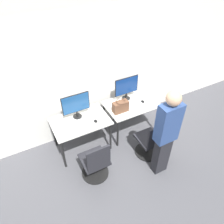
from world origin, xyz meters
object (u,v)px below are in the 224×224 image
at_px(keyboard_left, 83,125).
at_px(monitor_right, 127,87).
at_px(mouse_left, 96,121).
at_px(keyboard_right, 134,106).
at_px(person_right, 166,132).
at_px(monitor_left, 76,105).
at_px(office_chair_right, 150,142).
at_px(handbag, 120,107).
at_px(mouse_right, 143,101).
at_px(office_chair_left, 96,164).

distance_m(keyboard_left, monitor_right, 1.18).
xyz_separation_m(mouse_left, keyboard_right, (0.85, 0.07, -0.01)).
xyz_separation_m(keyboard_left, person_right, (1.01, -1.01, 0.23)).
bearing_deg(monitor_left, monitor_right, 3.72).
distance_m(office_chair_right, handbag, 0.87).
distance_m(mouse_left, office_chair_right, 1.09).
distance_m(monitor_left, mouse_right, 1.37).
xyz_separation_m(person_right, handbag, (-0.23, 1.04, -0.12)).
height_order(keyboard_right, office_chair_right, office_chair_right).
height_order(keyboard_left, handbag, handbag).
bearing_deg(office_chair_left, keyboard_right, 29.84).
xyz_separation_m(keyboard_left, monitor_right, (1.09, 0.34, 0.27)).
relative_size(mouse_right, office_chair_right, 0.10).
xyz_separation_m(monitor_left, keyboard_right, (1.09, -0.23, -0.27)).
bearing_deg(handbag, mouse_right, 4.54).
distance_m(monitor_left, office_chair_left, 1.09).
bearing_deg(handbag, keyboard_right, 2.78).
bearing_deg(handbag, office_chair_left, -142.43).
bearing_deg(monitor_left, keyboard_right, -11.62).
bearing_deg(monitor_right, mouse_left, -157.03).
bearing_deg(monitor_left, office_chair_right, -40.82).
bearing_deg(mouse_right, monitor_left, 171.59).
xyz_separation_m(monitor_right, person_right, (-0.08, -1.35, -0.04)).
relative_size(mouse_right, person_right, 0.05).
relative_size(mouse_right, handbag, 0.30).
xyz_separation_m(monitor_right, handbag, (-0.31, -0.31, -0.16)).
relative_size(keyboard_left, office_chair_right, 0.43).
bearing_deg(office_chair_left, handbag, 37.57).
relative_size(person_right, handbag, 5.71).
height_order(monitor_right, mouse_right, monitor_right).
xyz_separation_m(office_chair_left, keyboard_right, (1.14, 0.66, 0.37)).
bearing_deg(person_right, handbag, 102.39).
height_order(keyboard_left, mouse_right, mouse_right).
bearing_deg(person_right, monitor_left, 128.36).
bearing_deg(monitor_right, person_right, -93.47).
bearing_deg(monitor_right, office_chair_left, -140.22).
bearing_deg(monitor_left, handbag, -17.02).
bearing_deg(office_chair_right, office_chair_left, 178.30).
xyz_separation_m(keyboard_left, handbag, (0.78, 0.03, 0.11)).
relative_size(office_chair_left, person_right, 0.50).
bearing_deg(monitor_left, mouse_left, -50.42).
xyz_separation_m(office_chair_right, handbag, (-0.27, 0.67, 0.47)).
bearing_deg(mouse_left, monitor_right, 22.97).
bearing_deg(mouse_left, person_right, -52.01).
height_order(monitor_left, office_chair_left, monitor_left).
bearing_deg(person_right, monitor_right, 86.53).
distance_m(keyboard_right, mouse_right, 0.24).
distance_m(keyboard_left, mouse_left, 0.24).
bearing_deg(person_right, keyboard_left, 135.15).
relative_size(monitor_left, office_chair_right, 0.60).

